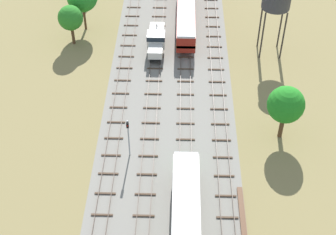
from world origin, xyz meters
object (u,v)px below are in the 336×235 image
Objects in this scene: shunter_loco_left_near at (156,40)px; diesel_railcar_centre_left_mid at (186,11)px; signal_post_nearest at (128,134)px; diesel_railcar_centre_left_nearest at (186,235)px.

diesel_railcar_centre_left_mid is at bearing 59.60° from shunter_loco_left_near.
diesel_railcar_centre_left_mid is 3.66× the size of signal_post_nearest.
shunter_loco_left_near is at bearing 84.25° from signal_post_nearest.
diesel_railcar_centre_left_nearest is at bearing -62.82° from signal_post_nearest.
signal_post_nearest reaches higher than diesel_railcar_centre_left_mid.
shunter_loco_left_near is at bearing -120.40° from diesel_railcar_centre_left_mid.
shunter_loco_left_near is 1.51× the size of signal_post_nearest.
signal_post_nearest reaches higher than diesel_railcar_centre_left_nearest.
diesel_railcar_centre_left_mid is (4.55, 7.76, 0.59)m from shunter_loco_left_near.
diesel_railcar_centre_left_nearest is at bearing -90.00° from diesel_railcar_centre_left_mid.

